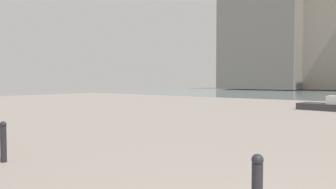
{
  "coord_description": "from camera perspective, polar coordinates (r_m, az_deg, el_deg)",
  "views": [
    {
      "loc": [
        -0.23,
        2.54,
        1.67
      ],
      "look_at": [
        7.33,
        -6.78,
        1.16
      ],
      "focal_mm": 34.94,
      "sensor_mm": 36.0,
      "label": 1
    }
  ],
  "objects": [
    {
      "name": "building_annex",
      "position": [
        73.84,
        16.98,
        13.62
      ],
      "size": [
        15.97,
        14.79,
        34.37
      ],
      "color": "gray",
      "rests_on": "ground"
    },
    {
      "name": "bollard_mid",
      "position": [
        7.54,
        -26.78,
        -7.24
      ],
      "size": [
        0.13,
        0.13,
        0.84
      ],
      "color": "#232328",
      "rests_on": "ground"
    }
  ]
}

